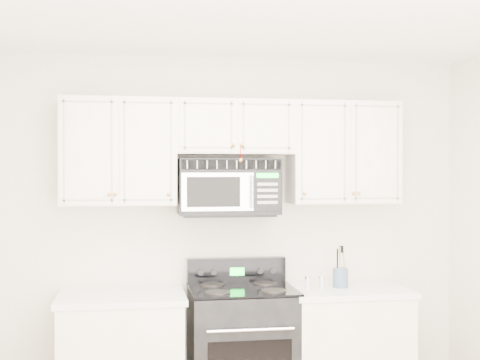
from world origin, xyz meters
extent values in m
cube|color=#F4E6CB|center=(0.00, 1.75, 1.30)|extent=(3.50, 0.01, 2.60)
cube|color=white|center=(-0.80, 1.44, 0.90)|extent=(0.86, 0.65, 0.04)
cube|color=white|center=(0.80, 1.44, 0.44)|extent=(0.82, 0.63, 0.88)
cube|color=white|center=(0.80, 1.44, 0.90)|extent=(0.86, 0.65, 0.04)
cube|color=black|center=(0.04, 1.44, 0.46)|extent=(0.74, 0.63, 0.92)
cylinder|color=silver|center=(0.04, 1.09, 0.72)|extent=(0.58, 0.02, 0.02)
cube|color=black|center=(0.04, 1.44, 0.93)|extent=(0.74, 0.63, 0.02)
cube|color=black|center=(0.04, 1.71, 1.02)|extent=(0.74, 0.08, 0.19)
cube|color=#09EB29|center=(0.04, 1.67, 1.02)|extent=(0.11, 0.00, 0.06)
cube|color=white|center=(-0.82, 1.58, 1.90)|extent=(0.80, 0.33, 0.75)
cube|color=white|center=(0.82, 1.58, 1.90)|extent=(0.80, 0.33, 0.75)
cube|color=white|center=(0.00, 1.58, 2.08)|extent=(0.84, 0.33, 0.39)
sphere|color=#C48841|center=(-0.84, 1.40, 1.60)|extent=(0.03, 0.03, 0.03)
sphere|color=#C48841|center=(-0.48, 1.40, 1.60)|extent=(0.03, 0.03, 0.03)
sphere|color=#C48841|center=(0.48, 1.40, 1.60)|extent=(0.03, 0.03, 0.03)
sphere|color=#C48841|center=(0.84, 1.40, 1.60)|extent=(0.03, 0.03, 0.03)
sphere|color=#C48841|center=(-0.03, 1.40, 1.94)|extent=(0.03, 0.03, 0.03)
sphere|color=#C48841|center=(0.03, 1.40, 1.94)|extent=(0.03, 0.03, 0.03)
cylinder|color=#A90603|center=(0.02, 1.40, 1.89)|extent=(0.00, 0.00, 0.10)
sphere|color=#C48841|center=(0.02, 1.40, 1.83)|extent=(0.03, 0.03, 0.03)
cube|color=black|center=(-0.04, 1.57, 1.65)|extent=(0.72, 0.36, 0.40)
cube|color=#A9A79A|center=(-0.04, 1.40, 1.80)|extent=(0.70, 0.01, 0.07)
cube|color=silver|center=(-0.14, 1.39, 1.62)|extent=(0.50, 0.01, 0.26)
cube|color=black|center=(-0.17, 1.38, 1.62)|extent=(0.37, 0.01, 0.21)
cube|color=black|center=(0.21, 1.39, 1.62)|extent=(0.20, 0.01, 0.26)
cube|color=#09EB29|center=(0.21, 1.38, 1.73)|extent=(0.16, 0.00, 0.03)
cylinder|color=silver|center=(0.10, 1.35, 1.62)|extent=(0.02, 0.02, 0.23)
cylinder|color=#3F586C|center=(0.76, 1.44, 0.99)|extent=(0.11, 0.11, 0.14)
cylinder|color=olive|center=(0.79, 1.44, 1.06)|extent=(0.01, 0.01, 0.24)
cylinder|color=black|center=(0.74, 1.46, 1.07)|extent=(0.01, 0.01, 0.26)
cylinder|color=olive|center=(0.74, 1.41, 1.08)|extent=(0.01, 0.01, 0.28)
cylinder|color=silver|center=(0.50, 1.38, 0.96)|extent=(0.04, 0.04, 0.08)
cylinder|color=silver|center=(0.50, 1.38, 1.01)|extent=(0.04, 0.04, 0.01)
cylinder|color=silver|center=(0.61, 1.41, 0.96)|extent=(0.04, 0.04, 0.07)
cylinder|color=silver|center=(0.61, 1.41, 1.00)|extent=(0.04, 0.04, 0.01)
camera|label=1|loc=(-0.73, -3.19, 1.77)|focal=50.00mm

